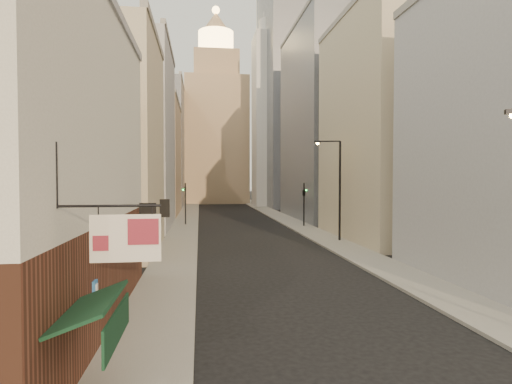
% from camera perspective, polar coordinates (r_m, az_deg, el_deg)
% --- Properties ---
extents(sidewalk_left, '(3.00, 140.00, 0.15)m').
position_cam_1_polar(sidewalk_left, '(62.37, -9.05, -3.23)').
color(sidewalk_left, gray).
rests_on(sidewalk_left, ground).
extents(sidewalk_right, '(3.00, 140.00, 0.15)m').
position_cam_1_polar(sidewalk_right, '(63.36, 2.80, -3.13)').
color(sidewalk_right, gray).
rests_on(sidewalk_right, ground).
extents(near_building_left, '(8.30, 23.04, 12.30)m').
position_cam_1_polar(near_building_left, '(17.26, -28.56, 3.22)').
color(near_building_left, brown).
rests_on(near_building_left, ground).
extents(left_bldg_beige, '(8.00, 12.00, 16.00)m').
position_cam_1_polar(left_bldg_beige, '(33.97, -19.83, 5.88)').
color(left_bldg_beige, '#B5A88B').
rests_on(left_bldg_beige, ground).
extents(left_bldg_grey, '(8.00, 16.00, 20.00)m').
position_cam_1_polar(left_bldg_grey, '(49.83, -15.90, 6.89)').
color(left_bldg_grey, '#97979C').
rests_on(left_bldg_grey, ground).
extents(left_bldg_tan, '(8.00, 18.00, 17.00)m').
position_cam_1_polar(left_bldg_tan, '(67.55, -13.66, 4.28)').
color(left_bldg_tan, tan).
rests_on(left_bldg_tan, ground).
extents(left_bldg_wingrid, '(8.00, 20.00, 24.00)m').
position_cam_1_polar(left_bldg_wingrid, '(87.64, -12.27, 6.00)').
color(left_bldg_wingrid, gray).
rests_on(left_bldg_wingrid, ground).
extents(right_bldg_beige, '(8.00, 16.00, 20.00)m').
position_cam_1_polar(right_bldg_beige, '(40.98, 16.92, 8.00)').
color(right_bldg_beige, '#B5A88B').
rests_on(right_bldg_beige, ground).
extents(right_bldg_wingrid, '(8.00, 20.00, 26.00)m').
position_cam_1_polar(right_bldg_wingrid, '(59.99, 8.93, 8.94)').
color(right_bldg_wingrid, gray).
rests_on(right_bldg_wingrid, ground).
extents(highrise, '(21.00, 23.00, 51.20)m').
position_cam_1_polar(highrise, '(90.38, 7.55, 14.66)').
color(highrise, gray).
rests_on(highrise, ground).
extents(clock_tower, '(14.00, 14.00, 44.90)m').
position_cam_1_polar(clock_tower, '(99.91, -5.33, 8.76)').
color(clock_tower, tan).
rests_on(clock_tower, ground).
extents(white_tower, '(8.00, 8.00, 41.50)m').
position_cam_1_polar(white_tower, '(87.37, 2.37, 10.41)').
color(white_tower, silver).
rests_on(white_tower, ground).
extents(streetlamp_mid, '(2.30, 0.61, 8.83)m').
position_cam_1_polar(streetlamp_mid, '(37.83, 10.78, 1.04)').
color(streetlamp_mid, black).
rests_on(streetlamp_mid, ground).
extents(traffic_light_left, '(0.61, 0.56, 5.00)m').
position_cam_1_polar(traffic_light_left, '(50.67, -9.40, -0.34)').
color(traffic_light_left, black).
rests_on(traffic_light_left, ground).
extents(traffic_light_right, '(0.75, 0.75, 5.00)m').
position_cam_1_polar(traffic_light_right, '(48.84, 6.41, -0.22)').
color(traffic_light_right, black).
rests_on(traffic_light_right, ground).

